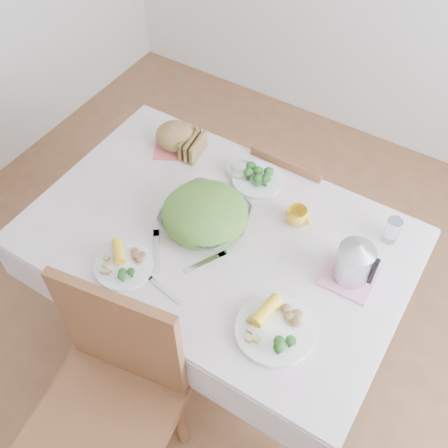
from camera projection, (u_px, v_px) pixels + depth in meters
The scene contains 19 objects.
floor at pixel (219, 326), 2.68m from camera, with size 3.60×3.60×0.00m, color brown.
dining_table at pixel (218, 286), 2.39m from camera, with size 1.40×0.90×0.75m, color brown.
tablecloth at pixel (217, 235), 2.10m from camera, with size 1.50×1.00×0.01m, color beige.
chair_near at pixel (105, 428), 1.90m from camera, with size 0.48×0.48×1.06m, color brown.
chair_far at pixel (295, 190), 2.65m from camera, with size 0.36×0.36×0.81m, color brown.
salad_bowl at pixel (205, 218), 2.09m from camera, with size 0.33×0.33×0.08m, color white.
dinner_plate_left at pixel (124, 266), 1.98m from camera, with size 0.23×0.23×0.02m, color white.
dinner_plate_right at pixel (274, 330), 1.81m from camera, with size 0.28×0.28×0.02m, color white.
broccoli_plate at pixel (258, 180), 2.27m from camera, with size 0.22×0.22×0.02m, color beige.
napkin at pixel (177, 145), 2.42m from camera, with size 0.20×0.20×0.00m, color #DA5C5A.
bread_loaf at pixel (176, 136), 2.37m from camera, with size 0.19×0.18×0.11m, color brown.
fruit_bowl at pixel (238, 170), 2.29m from camera, with size 0.11×0.11×0.04m, color white.
yellow_mug at pixel (297, 216), 2.11m from camera, with size 0.09×0.09×0.07m, color yellow.
glass_tumbler at pixel (392, 229), 2.03m from camera, with size 0.06×0.06×0.11m, color white.
pink_tray at pixel (349, 276), 1.96m from camera, with size 0.19×0.19×0.02m, color pink.
electric_kettle at pixel (355, 258), 1.87m from camera, with size 0.13×0.13×0.19m, color #B2B5BA.
fork_left at pixel (156, 251), 2.04m from camera, with size 0.02×0.21×0.00m, color silver.
fork_right at pixel (205, 262), 2.00m from camera, with size 0.02×0.18×0.00m, color silver.
knife at pixel (163, 289), 1.93m from camera, with size 0.02×0.19×0.00m, color silver.
Camera 1 is at (0.70, -1.08, 2.41)m, focal length 42.00 mm.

